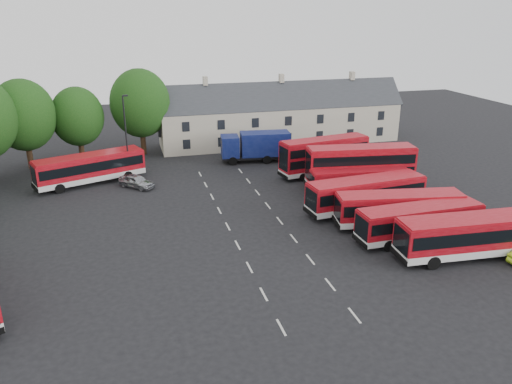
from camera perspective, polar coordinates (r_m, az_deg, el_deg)
ground at (r=44.04m, az=-2.70°, el=-4.98°), size 140.00×140.00×0.00m
lane_markings at (r=46.34m, az=-0.22°, el=-3.62°), size 5.15×33.80×0.01m
treeline at (r=60.85m, az=-26.68°, el=6.63°), size 29.92×32.59×12.01m
terrace_houses at (r=74.03m, az=2.84°, el=8.56°), size 35.70×7.13×10.06m
bus_row_a at (r=42.96m, az=23.51°, el=-4.37°), size 12.37×3.59×3.45m
bus_row_b at (r=44.60m, az=18.20°, el=-3.05°), size 11.13×2.92×3.12m
bus_row_c at (r=46.79m, az=16.06°, el=-1.65°), size 11.69×4.43×3.23m
bus_row_d at (r=49.55m, az=12.47°, el=0.01°), size 12.15×3.90×3.38m
bus_row_e at (r=53.77m, az=11.74°, el=1.37°), size 10.59×3.45×2.94m
bus_dd_south at (r=55.65m, az=11.85°, el=3.05°), size 11.96×4.16×4.80m
bus_dd_north at (r=59.83m, az=7.80°, el=4.30°), size 11.15×4.23×4.47m
bus_north at (r=59.32m, az=-18.45°, el=2.80°), size 12.24×6.78×3.41m
box_truck at (r=64.73m, az=0.05°, el=5.35°), size 9.06×3.74×3.85m
silver_car at (r=57.00m, az=-13.51°, el=1.21°), size 4.24×4.29×1.46m
grit_bin at (r=44.45m, az=27.23°, el=-6.52°), size 0.66×0.66×0.83m
lamppost at (r=58.81m, az=-14.60°, el=6.27°), size 0.68×0.29×9.81m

